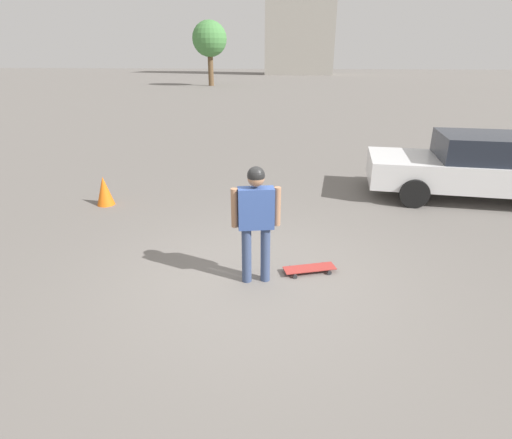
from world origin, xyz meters
name	(u,v)px	position (x,y,z in m)	size (l,w,h in m)	color
ground_plane	(256,280)	(0.00, 0.00, 0.00)	(220.00, 220.00, 0.00)	slate
person	(256,214)	(0.00, 0.00, 1.02)	(0.30, 0.65, 1.67)	#38476B
skateboard	(309,268)	(-0.33, 0.76, 0.06)	(0.47, 0.80, 0.07)	#A5332D
car_parked_near	(483,167)	(-4.21, 4.50, 0.73)	(2.27, 4.90, 1.43)	silver
tree_distant	(210,39)	(-40.86, -10.26, 4.73)	(3.69, 3.69, 6.64)	brown
traffic_cone	(104,191)	(-2.72, -3.62, 0.31)	(0.37, 0.37, 0.62)	orange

